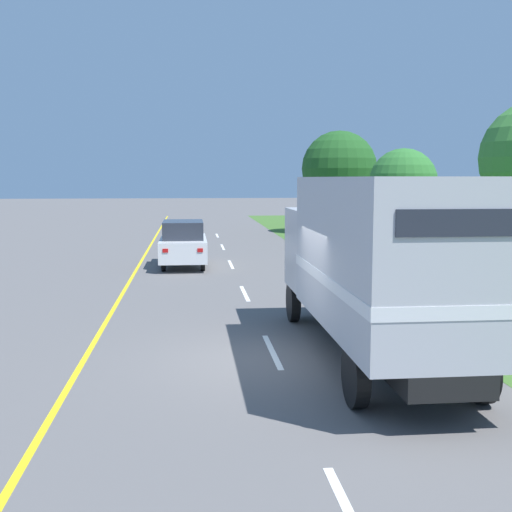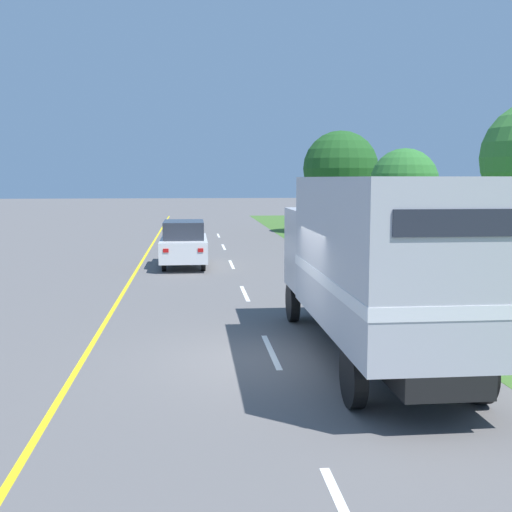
% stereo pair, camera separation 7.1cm
% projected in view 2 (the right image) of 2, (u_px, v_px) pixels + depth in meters
% --- Properties ---
extents(ground_plane, '(200.00, 200.00, 0.00)m').
position_uv_depth(ground_plane, '(275.00, 360.00, 12.39)').
color(ground_plane, '#5B5959').
extents(edge_line_yellow, '(0.12, 64.44, 0.01)m').
position_uv_depth(edge_line_yellow, '(142.00, 261.00, 27.11)').
color(edge_line_yellow, yellow).
rests_on(edge_line_yellow, ground).
extents(centre_dash_near, '(0.12, 2.60, 0.01)m').
position_uv_depth(centre_dash_near, '(271.00, 351.00, 12.99)').
color(centre_dash_near, white).
rests_on(centre_dash_near, ground).
extents(centre_dash_mid_a, '(0.12, 2.60, 0.01)m').
position_uv_depth(centre_dash_mid_a, '(245.00, 293.00, 19.51)').
color(centre_dash_mid_a, white).
rests_on(centre_dash_mid_a, ground).
extents(centre_dash_mid_b, '(0.12, 2.60, 0.01)m').
position_uv_depth(centre_dash_mid_b, '(232.00, 264.00, 26.03)').
color(centre_dash_mid_b, white).
rests_on(centre_dash_mid_b, ground).
extents(centre_dash_far, '(0.12, 2.60, 0.01)m').
position_uv_depth(centre_dash_far, '(224.00, 247.00, 32.55)').
color(centre_dash_far, white).
rests_on(centre_dash_far, ground).
extents(centre_dash_farthest, '(0.12, 2.60, 0.01)m').
position_uv_depth(centre_dash_farthest, '(218.00, 236.00, 39.07)').
color(centre_dash_farthest, white).
rests_on(centre_dash_farthest, ground).
extents(horse_trailer_truck, '(2.34, 8.04, 3.51)m').
position_uv_depth(horse_trailer_truck, '(375.00, 260.00, 12.07)').
color(horse_trailer_truck, black).
rests_on(horse_trailer_truck, ground).
extents(lead_car_white, '(1.80, 4.26, 1.81)m').
position_uv_depth(lead_car_white, '(184.00, 243.00, 25.36)').
color(lead_car_white, black).
rests_on(lead_car_white, ground).
extents(highway_sign, '(1.90, 0.09, 3.02)m').
position_uv_depth(highway_sign, '(452.00, 224.00, 20.99)').
color(highway_sign, '#9E9EA3').
rests_on(highway_sign, ground).
extents(roadside_tree_mid, '(3.49, 3.49, 5.01)m').
position_uv_depth(roadside_tree_mid, '(404.00, 183.00, 32.91)').
color(roadside_tree_mid, '#4C3823').
rests_on(roadside_tree_mid, ground).
extents(roadside_tree_far, '(4.75, 4.75, 6.46)m').
position_uv_depth(roadside_tree_far, '(340.00, 169.00, 40.61)').
color(roadside_tree_far, brown).
rests_on(roadside_tree_far, ground).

